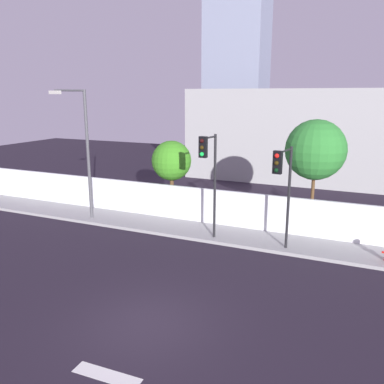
{
  "coord_description": "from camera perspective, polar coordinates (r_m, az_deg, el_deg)",
  "views": [
    {
      "loc": [
        5.68,
        -9.36,
        6.71
      ],
      "look_at": [
        -1.43,
        6.5,
        2.5
      ],
      "focal_mm": 37.81,
      "sensor_mm": 36.0,
      "label": 1
    }
  ],
  "objects": [
    {
      "name": "ground_plane",
      "position": [
        12.84,
        -6.36,
        -17.98
      ],
      "size": [
        80.0,
        80.0,
        0.0
      ],
      "primitive_type": "plane",
      "color": "#241D2A"
    },
    {
      "name": "sidewalk",
      "position": [
        19.61,
        5.9,
        -6.22
      ],
      "size": [
        36.0,
        2.4,
        0.15
      ],
      "primitive_type": "cube",
      "color": "#989898",
      "rests_on": "ground"
    },
    {
      "name": "perimeter_wall",
      "position": [
        20.48,
        7.1,
        -2.52
      ],
      "size": [
        36.0,
        0.18,
        1.8
      ],
      "primitive_type": "cube",
      "color": "white",
      "rests_on": "sidewalk"
    },
    {
      "name": "traffic_light_left",
      "position": [
        17.78,
        2.38,
        3.79
      ],
      "size": [
        0.36,
        1.45,
        4.84
      ],
      "color": "black",
      "rests_on": "sidewalk"
    },
    {
      "name": "traffic_light_center",
      "position": [
        16.7,
        12.69,
        1.97
      ],
      "size": [
        0.47,
        1.79,
        4.46
      ],
      "color": "black",
      "rests_on": "sidewalk"
    },
    {
      "name": "street_lamp_curbside",
      "position": [
        21.87,
        -15.07,
        6.53
      ],
      "size": [
        0.63,
        2.09,
        6.8
      ],
      "color": "#4C4C51",
      "rests_on": "sidewalk"
    },
    {
      "name": "roadside_tree_leftmost",
      "position": [
        22.55,
        -2.91,
        4.39
      ],
      "size": [
        2.22,
        2.22,
        4.23
      ],
      "color": "brown",
      "rests_on": "ground"
    },
    {
      "name": "roadside_tree_midleft",
      "position": [
        20.14,
        17.04,
        5.69
      ],
      "size": [
        2.88,
        2.88,
        5.58
      ],
      "color": "brown",
      "rests_on": "ground"
    },
    {
      "name": "low_building_distant",
      "position": [
        33.54,
        13.83,
        7.85
      ],
      "size": [
        15.97,
        6.0,
        7.12
      ],
      "primitive_type": "cube",
      "color": "#A3A3A3",
      "rests_on": "ground"
    },
    {
      "name": "tower_on_skyline",
      "position": [
        47.64,
        6.45,
        21.56
      ],
      "size": [
        6.43,
        5.0,
        26.69
      ],
      "primitive_type": "cube",
      "color": "gray",
      "rests_on": "ground"
    }
  ]
}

